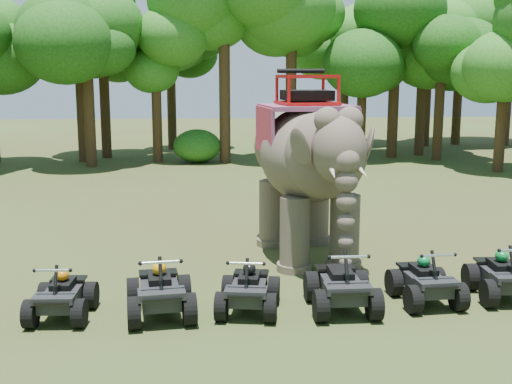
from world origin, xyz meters
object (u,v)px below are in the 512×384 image
atv_1 (160,284)px  atv_5 (504,270)px  atv_4 (426,275)px  atv_3 (342,278)px  atv_0 (61,289)px  atv_2 (249,283)px  elephant (307,165)px

atv_1 → atv_5: (7.23, 0.39, -0.03)m
atv_4 → atv_3: bearing=-176.0°
atv_0 → atv_2: (3.68, 0.00, 0.02)m
atv_2 → atv_4: (3.73, 0.18, 0.01)m
elephant → atv_5: elephant is taller
atv_0 → atv_1: size_ratio=0.88×
atv_0 → atv_3: atv_3 is taller
atv_5 → atv_1: bearing=-173.4°
atv_5 → elephant: bearing=139.0°
atv_0 → atv_5: atv_5 is taller
elephant → atv_3: elephant is taller
elephant → atv_4: bearing=-69.4°
atv_3 → atv_5: (3.59, 0.38, -0.04)m
elephant → atv_2: 4.67m
atv_4 → atv_5: bearing=0.3°
atv_0 → atv_1: atv_1 is taller
elephant → atv_1: size_ratio=3.24×
atv_0 → atv_5: (9.16, 0.31, 0.05)m
atv_4 → atv_1: bearing=178.8°
elephant → atv_0: (-5.50, -3.91, -1.83)m
atv_0 → atv_5: bearing=5.1°
atv_1 → atv_5: bearing=-3.4°
atv_2 → atv_4: 3.73m
atv_0 → atv_4: 7.42m
atv_0 → atv_1: 1.93m
atv_2 → atv_5: (5.47, 0.31, 0.02)m
atv_0 → atv_3: (5.57, -0.07, 0.08)m
atv_1 → atv_3: bearing=-6.4°
atv_2 → elephant: bearing=75.1°
atv_0 → atv_4: (7.41, 0.18, 0.03)m
atv_3 → atv_0: bearing=179.9°
atv_3 → atv_4: (1.84, 0.26, -0.05)m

